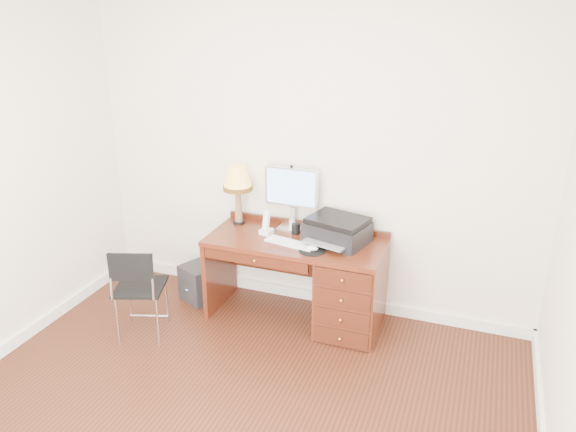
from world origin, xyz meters
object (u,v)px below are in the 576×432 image
at_px(monitor, 291,191).
at_px(printer, 337,230).
at_px(leg_lamp, 238,182).
at_px(equipment_box, 200,282).
at_px(desk, 331,281).
at_px(chair, 135,283).
at_px(phone, 266,227).

height_order(monitor, printer, monitor).
height_order(leg_lamp, equipment_box, leg_lamp).
xyz_separation_m(monitor, printer, (0.47, -0.16, -0.24)).
relative_size(desk, leg_lamp, 2.79).
xyz_separation_m(leg_lamp, equipment_box, (-0.34, -0.18, -0.97)).
bearing_deg(leg_lamp, chair, -119.14).
distance_m(monitor, phone, 0.39).
height_order(desk, phone, phone).
relative_size(chair, equipment_box, 2.41).
xyz_separation_m(monitor, leg_lamp, (-0.48, -0.06, 0.05)).
height_order(monitor, phone, monitor).
distance_m(desk, chair, 1.62).
bearing_deg(desk, leg_lamp, 169.37).
bearing_deg(chair, leg_lamp, 42.04).
bearing_deg(desk, equipment_box, -179.79).
xyz_separation_m(leg_lamp, phone, (0.33, -0.15, -0.33)).
bearing_deg(chair, monitor, 25.75).
height_order(desk, chair, chair).
bearing_deg(equipment_box, desk, 24.63).
relative_size(desk, equipment_box, 4.39).
relative_size(monitor, equipment_box, 1.62).
distance_m(printer, phone, 0.62).
distance_m(desk, phone, 0.72).
relative_size(desk, phone, 7.24).
bearing_deg(equipment_box, phone, 27.19).
height_order(printer, equipment_box, printer).
xyz_separation_m(monitor, phone, (-0.15, -0.21, -0.29)).
distance_m(leg_lamp, chair, 1.23).
bearing_deg(leg_lamp, monitor, 7.28).
bearing_deg(phone, chair, -126.26).
bearing_deg(desk, chair, -152.78).
height_order(leg_lamp, chair, leg_lamp).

